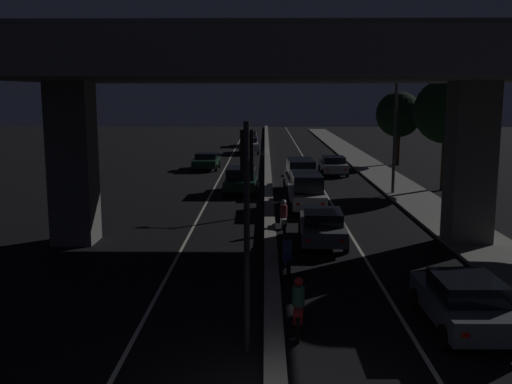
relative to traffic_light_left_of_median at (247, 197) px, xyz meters
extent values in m
cube|color=beige|center=(-2.86, 32.07, -3.71)|extent=(0.12, 126.00, 0.00)
cube|color=beige|center=(4.16, 32.07, -3.71)|extent=(0.12, 126.00, 0.00)
cube|color=gray|center=(0.65, 32.07, -3.56)|extent=(0.50, 126.00, 0.29)
cube|color=gray|center=(9.15, 25.07, -3.64)|extent=(2.84, 126.00, 0.13)
cube|color=#5B5956|center=(-7.37, 10.40, -0.43)|extent=(1.67, 1.60, 6.56)
cube|color=#5B5956|center=(8.66, 10.40, -0.43)|extent=(1.67, 1.60, 6.56)
cube|color=#5B5956|center=(0.65, 10.40, 3.59)|extent=(21.12, 12.75, 1.47)
cube|color=#333335|center=(0.65, 10.40, 4.78)|extent=(21.12, 0.40, 0.90)
cylinder|color=black|center=(0.00, -0.10, -0.98)|extent=(0.14, 0.14, 5.46)
cube|color=black|center=(0.00, 0.08, 1.08)|extent=(0.30, 0.28, 0.95)
sphere|color=black|center=(0.00, 0.23, 1.37)|extent=(0.18, 0.18, 0.18)
sphere|color=black|center=(0.00, 0.23, 1.08)|extent=(0.18, 0.18, 0.18)
sphere|color=green|center=(0.00, 0.23, 0.78)|extent=(0.18, 0.18, 0.18)
cylinder|color=#2D2D30|center=(8.15, 22.21, 0.21)|extent=(0.18, 0.18, 7.83)
cylinder|color=#2D2D30|center=(7.31, 22.21, 3.97)|extent=(1.69, 0.10, 0.10)
ellipsoid|color=#F2B759|center=(6.47, 22.21, 3.87)|extent=(0.56, 0.32, 0.24)
cube|color=#515459|center=(5.59, 1.37, -3.09)|extent=(1.82, 4.05, 0.61)
cube|color=black|center=(5.59, 1.17, -2.53)|extent=(1.59, 1.95, 0.51)
cylinder|color=black|center=(4.71, 2.69, -3.40)|extent=(0.21, 0.62, 0.62)
cylinder|color=black|center=(6.45, 2.71, -3.40)|extent=(0.21, 0.62, 0.62)
cylinder|color=black|center=(4.73, 0.03, -3.40)|extent=(0.21, 0.62, 0.62)
cube|color=red|center=(4.99, -0.66, -3.06)|extent=(0.18, 0.03, 0.11)
cube|color=#515459|center=(2.77, 10.35, -3.08)|extent=(1.93, 4.52, 0.59)
cube|color=black|center=(2.76, 10.13, -2.55)|extent=(1.62, 2.20, 0.49)
cylinder|color=black|center=(1.98, 11.85, -3.38)|extent=(0.23, 0.67, 0.66)
cylinder|color=black|center=(3.68, 11.78, -3.38)|extent=(0.23, 0.67, 0.66)
cylinder|color=black|center=(1.85, 8.92, -3.38)|extent=(0.23, 0.67, 0.66)
cylinder|color=black|center=(3.55, 8.85, -3.38)|extent=(0.23, 0.67, 0.66)
cube|color=red|center=(2.06, 8.15, -3.05)|extent=(0.18, 0.04, 0.11)
cube|color=red|center=(3.28, 8.09, -3.05)|extent=(0.18, 0.04, 0.11)
cube|color=silver|center=(2.62, 17.71, -3.05)|extent=(1.79, 4.78, 0.70)
cube|color=black|center=(2.62, 17.83, -2.25)|extent=(1.56, 3.45, 0.89)
cylinder|color=black|center=(1.76, 19.27, -3.40)|extent=(0.21, 0.62, 0.61)
cylinder|color=black|center=(3.44, 19.30, -3.40)|extent=(0.21, 0.62, 0.61)
cylinder|color=black|center=(1.81, 16.13, -3.40)|extent=(0.21, 0.62, 0.61)
cylinder|color=black|center=(3.49, 16.16, -3.40)|extent=(0.21, 0.62, 0.61)
cube|color=red|center=(2.06, 15.32, -3.01)|extent=(0.18, 0.03, 0.11)
cube|color=red|center=(3.26, 15.33, -3.01)|extent=(0.18, 0.03, 0.11)
cube|color=#515459|center=(2.64, 23.32, -3.04)|extent=(1.91, 4.71, 0.73)
cube|color=black|center=(2.64, 23.44, -2.17)|extent=(1.66, 3.40, 1.00)
cylinder|color=black|center=(1.73, 24.84, -3.41)|extent=(0.22, 0.61, 0.60)
cylinder|color=black|center=(3.47, 24.88, -3.41)|extent=(0.22, 0.61, 0.60)
cylinder|color=black|center=(1.81, 21.76, -3.41)|extent=(0.22, 0.61, 0.60)
cylinder|color=black|center=(3.55, 21.81, -3.41)|extent=(0.22, 0.61, 0.60)
cube|color=red|center=(2.08, 20.97, -3.00)|extent=(0.18, 0.03, 0.11)
cube|color=red|center=(3.33, 21.00, -3.00)|extent=(0.18, 0.03, 0.11)
cube|color=gray|center=(5.58, 31.35, -3.09)|extent=(1.83, 4.03, 0.63)
cube|color=black|center=(5.58, 31.15, -2.54)|extent=(1.60, 1.94, 0.46)
cylinder|color=black|center=(4.69, 32.67, -3.40)|extent=(0.20, 0.61, 0.61)
cylinder|color=black|center=(6.45, 32.69, -3.40)|extent=(0.20, 0.61, 0.61)
cylinder|color=black|center=(4.71, 30.02, -3.40)|extent=(0.20, 0.61, 0.61)
cylinder|color=black|center=(6.47, 30.03, -3.40)|extent=(0.20, 0.61, 0.61)
cube|color=red|center=(4.96, 29.33, -3.05)|extent=(0.18, 0.03, 0.11)
cube|color=red|center=(6.22, 29.34, -3.05)|extent=(0.18, 0.03, 0.11)
cube|color=black|center=(-1.05, 22.90, -3.09)|extent=(1.99, 4.12, 0.57)
cube|color=black|center=(-1.05, 22.90, -2.47)|extent=(1.72, 2.49, 0.66)
cylinder|color=black|center=(-0.16, 21.54, -3.37)|extent=(0.22, 0.67, 0.67)
cylinder|color=black|center=(-2.01, 21.58, -3.37)|extent=(0.22, 0.67, 0.67)
cylinder|color=black|center=(-0.09, 24.23, -3.37)|extent=(0.22, 0.67, 0.67)
cylinder|color=black|center=(-1.95, 24.27, -3.37)|extent=(0.22, 0.67, 0.67)
cube|color=white|center=(-0.34, 24.94, -3.17)|extent=(0.18, 0.03, 0.11)
cube|color=white|center=(-1.67, 24.97, -3.17)|extent=(0.18, 0.03, 0.11)
cube|color=black|center=(-4.33, 34.35, -3.11)|extent=(1.93, 3.99, 0.58)
cube|color=black|center=(-4.32, 34.45, -2.61)|extent=(1.68, 1.60, 0.43)
cylinder|color=black|center=(-3.41, 33.03, -3.41)|extent=(0.20, 0.60, 0.60)
cylinder|color=black|center=(-5.26, 33.05, -3.41)|extent=(0.20, 0.60, 0.60)
cylinder|color=black|center=(-3.39, 35.65, -3.41)|extent=(0.20, 0.60, 0.60)
cylinder|color=black|center=(-5.24, 35.67, -3.41)|extent=(0.20, 0.60, 0.60)
cube|color=white|center=(-3.65, 36.34, -3.20)|extent=(0.18, 0.03, 0.11)
cube|color=white|center=(-4.97, 36.35, -3.20)|extent=(0.18, 0.03, 0.11)
cube|color=silver|center=(-1.21, 47.72, -2.98)|extent=(1.97, 4.78, 0.78)
cube|color=black|center=(-1.21, 47.84, -2.36)|extent=(1.67, 1.94, 0.47)
cylinder|color=black|center=(-0.27, 46.19, -3.37)|extent=(0.22, 0.68, 0.67)
cylinder|color=black|center=(-2.06, 46.14, -3.37)|extent=(0.22, 0.68, 0.67)
cylinder|color=black|center=(-0.36, 49.31, -3.37)|extent=(0.22, 0.68, 0.67)
cylinder|color=black|center=(-2.15, 49.26, -3.37)|extent=(0.22, 0.68, 0.67)
cube|color=white|center=(-0.63, 50.12, -3.10)|extent=(0.18, 0.03, 0.11)
cube|color=white|center=(-1.92, 50.08, -3.10)|extent=(0.18, 0.03, 0.11)
cube|color=#141938|center=(-1.33, 56.51, -3.04)|extent=(1.84, 4.67, 0.75)
cube|color=black|center=(-1.33, 56.51, -2.34)|extent=(1.58, 2.82, 0.65)
cylinder|color=black|center=(-0.55, 54.96, -3.41)|extent=(0.22, 0.59, 0.59)
cylinder|color=black|center=(-2.21, 55.01, -3.41)|extent=(0.22, 0.59, 0.59)
cylinder|color=black|center=(-0.46, 58.01, -3.41)|extent=(0.22, 0.59, 0.59)
cylinder|color=black|center=(-2.12, 58.06, -3.41)|extent=(0.22, 0.59, 0.59)
cube|color=white|center=(-0.67, 58.81, -3.15)|extent=(0.18, 0.04, 0.11)
cube|color=white|center=(-1.86, 58.85, -3.15)|extent=(0.18, 0.04, 0.11)
cylinder|color=black|center=(1.34, 1.80, -3.40)|extent=(0.12, 0.62, 0.62)
cylinder|color=black|center=(1.23, 0.41, -3.40)|extent=(0.14, 0.62, 0.62)
cube|color=maroon|center=(1.28, 1.10, -3.18)|extent=(0.32, 1.08, 0.32)
cylinder|color=#26593F|center=(1.28, 1.10, -2.76)|extent=(0.34, 0.34, 0.51)
sphere|color=#B21919|center=(1.28, 1.10, -2.39)|extent=(0.24, 0.24, 0.24)
cube|color=red|center=(1.23, 0.36, -3.18)|extent=(0.08, 0.04, 0.08)
cylinder|color=black|center=(1.16, 6.90, -3.42)|extent=(0.11, 0.58, 0.57)
cylinder|color=black|center=(1.21, 5.72, -3.42)|extent=(0.13, 0.58, 0.57)
cube|color=navy|center=(1.18, 6.31, -3.20)|extent=(0.28, 0.91, 0.32)
cylinder|color=navy|center=(1.18, 6.31, -2.80)|extent=(0.34, 0.34, 0.48)
sphere|color=black|center=(1.18, 6.31, -2.44)|extent=(0.24, 0.24, 0.24)
cube|color=red|center=(1.22, 5.67, -3.20)|extent=(0.08, 0.03, 0.08)
cylinder|color=black|center=(1.22, 12.84, -3.42)|extent=(0.10, 0.59, 0.58)
cylinder|color=black|center=(1.26, 11.62, -3.42)|extent=(0.12, 0.59, 0.58)
cube|color=silver|center=(1.24, 12.23, -3.20)|extent=(0.27, 0.93, 0.32)
cylinder|color=maroon|center=(1.24, 12.23, -2.76)|extent=(0.33, 0.33, 0.56)
sphere|color=silver|center=(1.24, 12.23, -2.36)|extent=(0.24, 0.24, 0.24)
cube|color=red|center=(1.27, 11.57, -3.20)|extent=(0.08, 0.03, 0.08)
cylinder|color=#2D2116|center=(11.72, 24.09, -1.98)|extent=(0.36, 0.36, 3.46)
sphere|color=black|center=(11.72, 24.09, 1.28)|extent=(4.06, 4.06, 4.06)
cylinder|color=#38281C|center=(11.74, 37.56, -2.27)|extent=(0.45, 0.45, 2.88)
sphere|color=black|center=(11.74, 37.56, 0.62)|extent=(3.85, 3.85, 3.85)
camera|label=1|loc=(0.41, -13.58, 2.36)|focal=42.00mm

